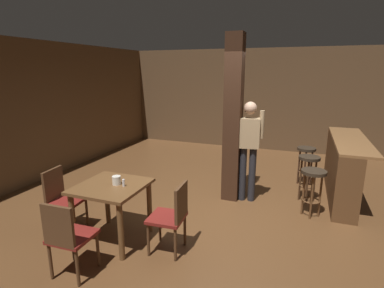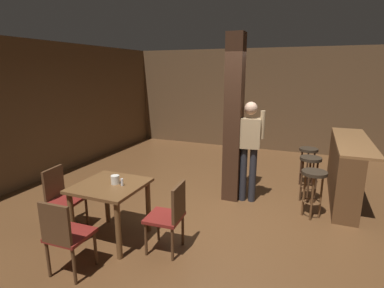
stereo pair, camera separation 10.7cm
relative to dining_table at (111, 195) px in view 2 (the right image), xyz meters
The scene contains 15 objects.
ground_plane 1.75m from the dining_table, 41.18° to the left, with size 10.80×10.80×0.00m, color brown.
wall_back 5.76m from the dining_table, 77.58° to the left, with size 8.00×0.10×2.80m, color brown.
wall_left 3.07m from the dining_table, 158.82° to the left, with size 0.10×9.00×2.80m, color brown.
pillar 2.32m from the dining_table, 58.34° to the left, with size 0.28×0.28×2.80m, color #382114.
dining_table is the anchor object (origin of this frame).
chair_south 0.82m from the dining_table, 89.72° to the right, with size 0.43×0.43×0.89m.
chair_west 0.81m from the dining_table, behind, with size 0.46×0.46×0.89m.
chair_east 0.86m from the dining_table, ahead, with size 0.44×0.44×0.89m.
napkin_cup 0.22m from the dining_table, 32.13° to the left, with size 0.11×0.11×0.11m, color silver.
salt_shaker 0.27m from the dining_table, ahead, with size 0.03×0.03×0.09m, color silver.
standing_person 2.39m from the dining_table, 52.64° to the left, with size 0.47×0.25×1.72m.
bar_counter 3.98m from the dining_table, 42.02° to the left, with size 0.56×2.27×1.06m.
bar_stool_near 2.97m from the dining_table, 33.71° to the left, with size 0.37×0.37×0.74m.
bar_stool_mid 3.27m from the dining_table, 42.49° to the left, with size 0.35×0.35×0.80m.
bar_stool_far 3.83m from the dining_table, 51.88° to the left, with size 0.35×0.35×0.76m.
Camera 2 is at (1.13, -4.06, 2.22)m, focal length 28.00 mm.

